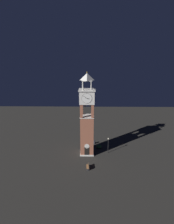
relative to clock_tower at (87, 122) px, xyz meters
name	(u,v)px	position (x,y,z in m)	size (l,w,h in m)	color
ground	(87,153)	(0.00, 0.00, -7.79)	(80.00, 80.00, 0.00)	#2A2925
clock_tower	(87,122)	(0.00, 0.00, 0.00)	(3.54, 3.54, 18.78)	#93543D
park_bench	(88,166)	(0.25, -6.16, -7.31)	(0.55, 1.63, 0.95)	brown
lamp_post	(108,143)	(4.94, 0.12, -5.13)	(0.36, 0.36, 3.83)	black
trash_bin	(94,142)	(1.83, 4.76, -7.39)	(0.52, 0.52, 0.80)	#2D2D33
shrub_near_entry	(99,146)	(2.89, 2.50, -7.39)	(1.26, 1.26, 0.79)	#234C28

